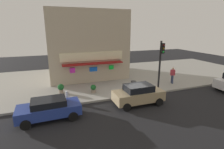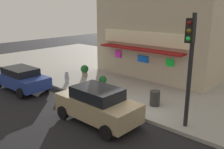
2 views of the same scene
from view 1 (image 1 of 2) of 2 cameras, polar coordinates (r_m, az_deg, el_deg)
ground_plane at (r=16.31m, az=7.57°, el=-7.25°), size 59.75×59.75×0.00m
sidewalk at (r=22.24m, az=-0.51°, el=-0.79°), size 39.83×13.71×0.17m
corner_building at (r=22.87m, az=-8.90°, el=9.84°), size 9.12×8.67×7.97m
traffic_light at (r=17.30m, az=15.73°, el=4.89°), size 0.32×0.58×4.81m
fire_hydrant at (r=15.39m, az=-14.47°, el=-6.69°), size 0.52×0.28×0.83m
trash_can at (r=17.75m, az=7.03°, el=-3.37°), size 0.53×0.53×0.81m
pedestrian at (r=20.33m, az=19.25°, el=-0.03°), size 0.53×0.53×1.80m
potted_plant_by_doorway at (r=16.62m, az=-6.14°, el=-4.54°), size 0.51×0.51×0.79m
potted_plant_by_window at (r=17.16m, az=-16.43°, el=-4.26°), size 0.59×0.59×0.86m
parked_car_blue at (r=12.95m, az=-19.89°, el=-10.43°), size 4.24×2.11×1.46m
parked_car_tan at (r=14.58m, az=8.63°, el=-6.39°), size 4.11×2.02×1.68m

